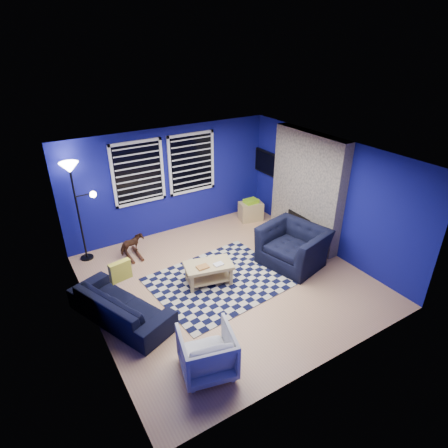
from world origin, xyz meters
name	(u,v)px	position (x,y,z in m)	size (l,w,h in m)	color
floor	(227,280)	(0.00, 0.00, 0.00)	(5.00, 5.00, 0.00)	tan
ceiling	(228,156)	(0.00, 0.00, 2.50)	(5.00, 5.00, 0.00)	white
wall_back	(170,181)	(0.00, 2.50, 1.25)	(5.00, 5.00, 0.00)	navy
wall_left	(86,263)	(-2.50, 0.00, 1.25)	(5.00, 5.00, 0.00)	navy
wall_right	(327,195)	(2.50, 0.00, 1.25)	(5.00, 5.00, 0.00)	navy
fireplace	(306,191)	(2.36, 0.50, 1.20)	(0.65, 2.00, 2.50)	gray
window_left	(138,173)	(-0.75, 2.46, 1.60)	(1.17, 0.06, 1.42)	black
window_right	(192,163)	(0.55, 2.46, 1.60)	(1.17, 0.06, 1.42)	black
tv	(268,163)	(2.45, 2.00, 1.40)	(0.07, 1.00, 0.58)	black
rug	(220,281)	(-0.14, 0.05, 0.01)	(2.50, 2.00, 0.02)	black
sofa	(121,305)	(-2.10, 0.00, 0.28)	(0.75, 1.92, 0.56)	black
armchair_big	(293,246)	(1.48, -0.18, 0.40)	(1.08, 1.24, 0.81)	black
armchair_bent	(207,352)	(-1.40, -1.70, 0.35)	(0.74, 0.76, 0.69)	gray
rocking_horse	(132,245)	(-1.28, 1.80, 0.29)	(0.51, 0.23, 0.43)	#4D2619
coffee_table	(209,269)	(-0.35, 0.11, 0.31)	(1.00, 0.71, 0.45)	tan
cabinet	(251,211)	(1.91, 1.93, 0.25)	(0.64, 0.50, 0.56)	tan
floor_lamp	(73,182)	(-2.13, 2.25, 1.75)	(0.58, 0.36, 2.14)	black
throw_pillow	(120,271)	(-1.95, 0.30, 0.74)	(0.37, 0.11, 0.35)	yellow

